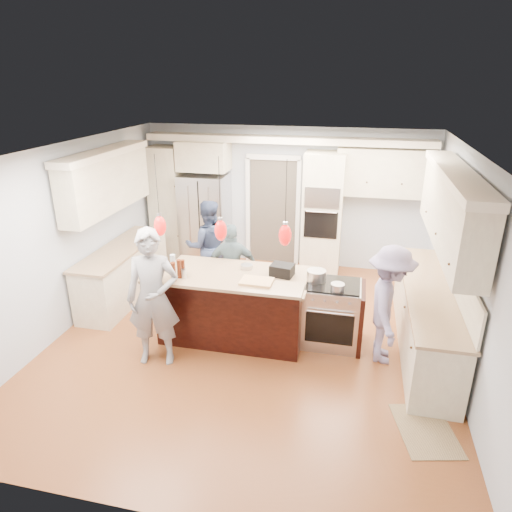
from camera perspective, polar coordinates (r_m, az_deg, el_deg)
The scene contains 23 objects.
ground_plane at distance 6.78m, azimuth -0.66°, elevation -10.15°, with size 6.00×6.00×0.00m, color #955429.
room_shell at distance 6.02m, azimuth -0.74°, elevation 4.72°, with size 5.54×6.04×2.72m.
refrigerator at distance 9.13m, azimuth -6.35°, elevation 4.52°, with size 0.90×0.70×1.80m, color #B7B7BC.
oven_column at distance 8.63m, azimuth 8.31°, elevation 5.15°, with size 0.72×0.69×2.30m.
back_upper_cabinets at distance 8.82m, azimuth -1.29°, elevation 9.22°, with size 5.30×0.61×2.54m.
right_counter_run at distance 6.51m, azimuth 21.42°, elevation -2.69°, with size 0.64×3.10×2.51m.
left_cabinets at distance 7.85m, azimuth -16.93°, elevation 2.00°, with size 0.64×2.30×2.51m.
kitchen_island at distance 6.65m, azimuth -2.61°, elevation -6.02°, with size 2.10×1.46×1.12m.
island_range at distance 6.54m, azimuth 9.65°, elevation -7.13°, with size 0.82×0.71×0.92m.
pendant_lights at distance 5.62m, azimuth -4.43°, elevation 3.25°, with size 1.75×0.15×1.03m.
person_bar_end at distance 5.98m, azimuth -12.73°, elevation -5.17°, with size 0.68×0.44×1.85m, color gray.
person_far_left at distance 7.95m, azimuth -6.00°, elevation 1.24°, with size 0.79×0.62×1.63m, color navy.
person_far_right at distance 7.29m, azimuth -2.97°, elevation -1.43°, with size 0.84×0.35×1.43m, color slate.
person_range_side at distance 6.17m, azimuth 16.23°, elevation -5.93°, with size 1.04×0.60×1.61m, color gray.
floor_rug at distance 5.58m, azimuth 20.42°, elevation -19.72°, with size 0.57×0.84×0.01m, color #9C8355.
water_bottle at distance 6.05m, azimuth -10.32°, elevation -1.13°, with size 0.07×0.07×0.29m, color silver.
beer_bottle_a at distance 6.03m, azimuth -9.13°, elevation -1.48°, with size 0.06×0.06×0.22m, color #4C1E0D.
beer_bottle_b at distance 5.89m, azimuth -10.30°, elevation -1.96°, with size 0.06×0.06×0.25m, color #4C1E0D.
beer_bottle_c at distance 5.97m, azimuth -9.56°, elevation -1.60°, with size 0.06×0.06×0.25m, color #4C1E0D.
drink_can at distance 5.97m, azimuth -9.00°, elevation -2.22°, with size 0.07×0.07×0.12m, color #B7B7BC.
cutting_board at distance 5.80m, azimuth 0.08°, elevation -3.19°, with size 0.41×0.29×0.03m, color tan.
pot_large at distance 6.35m, azimuth 7.54°, elevation -2.45°, with size 0.27×0.27×0.16m, color #B7B7BC.
pot_small at distance 6.14m, azimuth 10.16°, elevation -3.83°, with size 0.18×0.18×0.09m, color #B7B7BC.
Camera 1 is at (1.35, -5.60, 3.58)m, focal length 32.00 mm.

